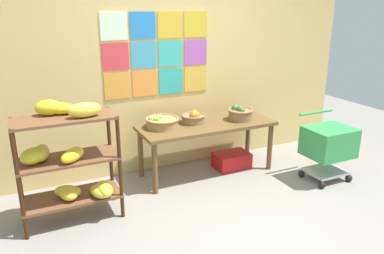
{
  "coord_description": "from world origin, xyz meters",
  "views": [
    {
      "loc": [
        -1.68,
        -2.4,
        1.95
      ],
      "look_at": [
        -0.09,
        0.94,
        0.76
      ],
      "focal_mm": 35.29,
      "sensor_mm": 36.0,
      "label": 1
    }
  ],
  "objects": [
    {
      "name": "ground",
      "position": [
        0.0,
        0.0,
        0.0
      ],
      "size": [
        9.52,
        9.52,
        0.0
      ],
      "primitive_type": "plane",
      "color": "gray"
    },
    {
      "name": "back_wall_with_art",
      "position": [
        -0.0,
        1.79,
        1.41
      ],
      "size": [
        5.04,
        0.07,
        2.81
      ],
      "color": "#DAB76D",
      "rests_on": "ground"
    },
    {
      "name": "fruit_basket_back_left",
      "position": [
        -0.23,
        1.45,
        0.69
      ],
      "size": [
        0.39,
        0.39,
        0.14
      ],
      "color": "#9B7849",
      "rests_on": "display_table"
    },
    {
      "name": "banana_shelf_unit",
      "position": [
        -1.33,
        0.97,
        0.63
      ],
      "size": [
        0.9,
        0.48,
        1.15
      ],
      "color": "#361D0A",
      "rests_on": "ground"
    },
    {
      "name": "fruit_basket_centre",
      "position": [
        0.75,
        1.34,
        0.71
      ],
      "size": [
        0.31,
        0.31,
        0.18
      ],
      "color": "olive",
      "rests_on": "display_table"
    },
    {
      "name": "produce_crate_under_table",
      "position": [
        0.66,
        1.35,
        0.1
      ],
      "size": [
        0.43,
        0.3,
        0.19
      ],
      "primitive_type": "cube",
      "color": "red",
      "rests_on": "ground"
    },
    {
      "name": "fruit_basket_left",
      "position": [
        0.18,
        1.46,
        0.69
      ],
      "size": [
        0.29,
        0.29,
        0.15
      ],
      "color": "olive",
      "rests_on": "display_table"
    },
    {
      "name": "shopping_cart",
      "position": [
        1.48,
        0.59,
        0.44
      ],
      "size": [
        0.51,
        0.48,
        0.77
      ],
      "rotation": [
        0.0,
        0.0,
        -0.05
      ],
      "color": "black",
      "rests_on": "ground"
    },
    {
      "name": "display_table",
      "position": [
        0.3,
        1.36,
        0.55
      ],
      "size": [
        1.63,
        0.61,
        0.62
      ],
      "color": "brown",
      "rests_on": "ground"
    }
  ]
}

